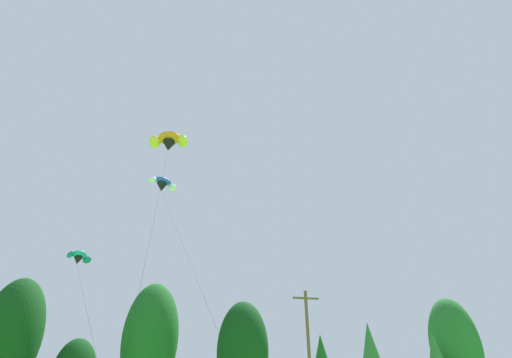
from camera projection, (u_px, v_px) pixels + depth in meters
The scene contains 7 objects.
treeline_tree_d at pixel (11, 336), 38.00m from camera, with size 5.58×5.58×14.00m.
treeline_tree_f at pixel (150, 339), 41.55m from camera, with size 5.73×5.73×14.55m.
treeline_tree_g at pixel (243, 352), 39.53m from camera, with size 5.11×5.11×12.25m.
treeline_tree_k at pixel (456, 348), 48.15m from camera, with size 5.81×5.81×14.84m.
parafoil_kite_high_orange at pixel (169, 142), 37.35m from camera, with size 3.85×11.03×23.36m.
parafoil_kite_mid_blue_white at pixel (162, 184), 44.30m from camera, with size 9.97×14.47×23.62m.
parafoil_kite_far_teal at pixel (79, 257), 31.23m from camera, with size 6.58×11.64×11.58m.
Camera 1 is at (-1.71, 2.81, 2.08)m, focal length 28.21 mm.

